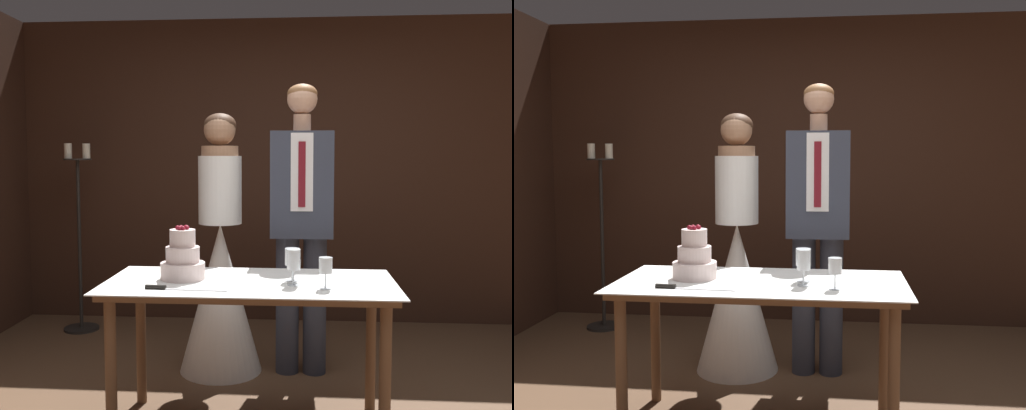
% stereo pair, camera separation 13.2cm
% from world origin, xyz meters
% --- Properties ---
extents(wall_back, '(4.79, 0.12, 2.57)m').
position_xyz_m(wall_back, '(0.00, 2.38, 1.28)').
color(wall_back, '#382116').
rests_on(wall_back, ground_plane).
extents(cake_table, '(1.48, 0.70, 0.77)m').
position_xyz_m(cake_table, '(-0.14, 0.33, 0.68)').
color(cake_table, brown).
rests_on(cake_table, ground_plane).
extents(tiered_cake, '(0.23, 0.23, 0.28)m').
position_xyz_m(tiered_cake, '(-0.50, 0.36, 0.87)').
color(tiered_cake, beige).
rests_on(tiered_cake, cake_table).
extents(cake_knife, '(0.40, 0.04, 0.02)m').
position_xyz_m(cake_knife, '(-0.51, 0.11, 0.78)').
color(cake_knife, silver).
rests_on(cake_knife, cake_table).
extents(wine_glass_near, '(0.07, 0.07, 0.18)m').
position_xyz_m(wine_glass_near, '(0.08, 0.25, 0.89)').
color(wine_glass_near, silver).
rests_on(wine_glass_near, cake_table).
extents(wine_glass_middle, '(0.08, 0.08, 0.17)m').
position_xyz_m(wine_glass_middle, '(0.07, 0.34, 0.89)').
color(wine_glass_middle, silver).
rests_on(wine_glass_middle, cake_table).
extents(wine_glass_far, '(0.07, 0.07, 0.15)m').
position_xyz_m(wine_glass_far, '(0.23, 0.19, 0.88)').
color(wine_glass_far, silver).
rests_on(wine_glass_far, cake_table).
extents(bride, '(0.54, 0.54, 1.69)m').
position_xyz_m(bride, '(-0.41, 1.12, 0.62)').
color(bride, white).
rests_on(bride, ground_plane).
extents(groom, '(0.39, 0.25, 1.87)m').
position_xyz_m(groom, '(0.12, 1.12, 1.02)').
color(groom, '#333847').
rests_on(groom, ground_plane).
extents(candle_stand, '(0.28, 0.28, 1.52)m').
position_xyz_m(candle_stand, '(-1.67, 1.92, 0.69)').
color(candle_stand, black).
rests_on(candle_stand, ground_plane).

